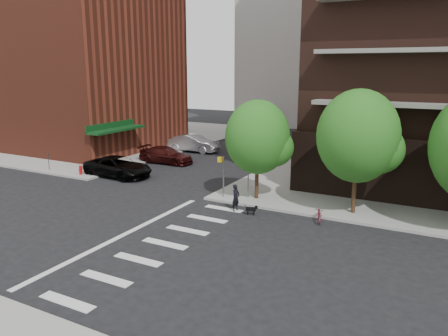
{
  "coord_description": "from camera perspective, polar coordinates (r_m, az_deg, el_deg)",
  "views": [
    {
      "loc": [
        14.66,
        -15.87,
        8.23
      ],
      "look_at": [
        3.0,
        6.0,
        2.5
      ],
      "focal_mm": 35.0,
      "sensor_mm": 36.0,
      "label": 1
    }
  ],
  "objects": [
    {
      "name": "dog",
      "position": [
        24.99,
        3.62,
        -5.38
      ],
      "size": [
        0.67,
        0.34,
        0.56
      ],
      "rotation": [
        0.0,
        0.0,
        0.3
      ],
      "color": "black",
      "rests_on": "ground"
    },
    {
      "name": "parked_car_maroon",
      "position": [
        38.63,
        -7.58,
        1.69
      ],
      "size": [
        2.19,
        5.03,
        1.44
      ],
      "primitive_type": "imported",
      "rotation": [
        0.0,
        0.0,
        1.61
      ],
      "color": "#3A100E",
      "rests_on": "ground"
    },
    {
      "name": "parking_meter",
      "position": [
        37.87,
        -21.95,
        0.99
      ],
      "size": [
        0.1,
        0.08,
        1.32
      ],
      "color": "black",
      "rests_on": "sidewalk_nw"
    },
    {
      "name": "midrise_nw",
      "position": [
        49.94,
        -19.84,
        14.48
      ],
      "size": [
        21.4,
        15.5,
        20.0
      ],
      "color": "maroon",
      "rests_on": "sidewalk_nw"
    },
    {
      "name": "ground",
      "position": [
        23.12,
        -13.83,
        -8.23
      ],
      "size": [
        120.0,
        120.0,
        0.0
      ],
      "primitive_type": "plane",
      "color": "black",
      "rests_on": "ground"
    },
    {
      "name": "scooter",
      "position": [
        24.44,
        12.36,
        -5.93
      ],
      "size": [
        1.04,
        1.69,
        0.84
      ],
      "primitive_type": "imported",
      "rotation": [
        0.0,
        0.0,
        0.32
      ],
      "color": "maroon",
      "rests_on": "ground"
    },
    {
      "name": "tree_b",
      "position": [
        25.08,
        17.09,
        4.0
      ],
      "size": [
        4.5,
        4.5,
        6.65
      ],
      "color": "#301E11",
      "rests_on": "sidewalk_ne"
    },
    {
      "name": "crosswalk",
      "position": [
        21.78,
        -9.44,
        -9.35
      ],
      "size": [
        3.85,
        13.0,
        0.01
      ],
      "color": "silver",
      "rests_on": "ground"
    },
    {
      "name": "sidewalk_nw",
      "position": [
        56.12,
        -16.64,
        4.12
      ],
      "size": [
        31.0,
        33.0,
        0.15
      ],
      "primitive_type": "cube",
      "color": "gray",
      "rests_on": "ground"
    },
    {
      "name": "parked_car_silver",
      "position": [
        43.61,
        -4.01,
        3.25
      ],
      "size": [
        2.01,
        5.28,
        1.72
      ],
      "primitive_type": "imported",
      "rotation": [
        0.0,
        0.0,
        1.61
      ],
      "color": "gray",
      "rests_on": "ground"
    },
    {
      "name": "dog_walker",
      "position": [
        25.53,
        1.55,
        -3.91
      ],
      "size": [
        0.64,
        0.48,
        1.6
      ],
      "primitive_type": "imported",
      "rotation": [
        0.0,
        0.0,
        1.4
      ],
      "color": "black",
      "rests_on": "ground"
    },
    {
      "name": "parked_car_black",
      "position": [
        34.51,
        -13.68,
        0.16
      ],
      "size": [
        2.8,
        5.65,
        1.54
      ],
      "primitive_type": "imported",
      "rotation": [
        0.0,
        0.0,
        1.53
      ],
      "color": "black",
      "rests_on": "ground"
    },
    {
      "name": "fire_hydrant",
      "position": [
        35.38,
        -18.22,
        -0.18
      ],
      "size": [
        0.24,
        0.24,
        0.73
      ],
      "color": "#A50C0C",
      "rests_on": "sidewalk_nw"
    },
    {
      "name": "tree_a",
      "position": [
        26.92,
        4.4,
        4.04
      ],
      "size": [
        4.0,
        4.0,
        5.9
      ],
      "color": "#301E11",
      "rests_on": "sidewalk_ne"
    },
    {
      "name": "pedestrian_signal",
      "position": [
        27.55,
        0.63,
        -0.36
      ],
      "size": [
        2.18,
        0.67,
        2.6
      ],
      "color": "slate",
      "rests_on": "sidewalk_ne"
    }
  ]
}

